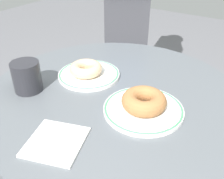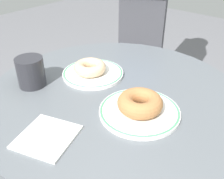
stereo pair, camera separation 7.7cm
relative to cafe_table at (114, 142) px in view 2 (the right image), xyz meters
name	(u,v)px [view 2 (the right image)]	position (x,y,z in m)	size (l,w,h in m)	color
cafe_table	(114,142)	(0.00, 0.00, 0.00)	(0.78, 0.78, 0.73)	#565B60
plate_left	(93,73)	(-0.12, 0.03, 0.21)	(0.20, 0.20, 0.01)	white
plate_right	(139,111)	(0.12, -0.04, 0.21)	(0.22, 0.22, 0.01)	white
donut_glazed	(90,67)	(-0.13, 0.03, 0.24)	(0.11, 0.11, 0.03)	#E0B789
donut_cinnamon	(140,103)	(0.12, -0.04, 0.24)	(0.12, 0.12, 0.04)	#A36B3D
paper_napkin	(47,137)	(0.01, -0.26, 0.21)	(0.12, 0.13, 0.01)	white
coffee_mug	(30,71)	(-0.22, -0.14, 0.25)	(0.13, 0.08, 0.09)	#28282D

